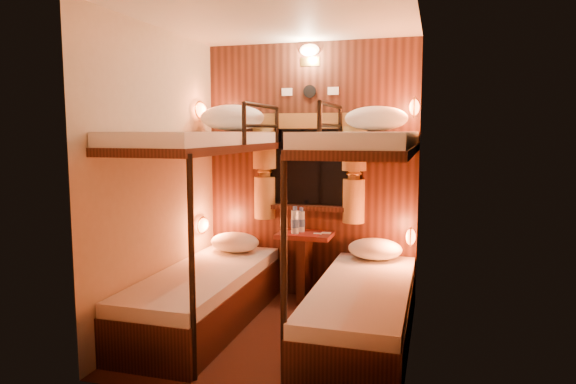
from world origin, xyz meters
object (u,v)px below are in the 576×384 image
(table, at_px, (305,258))
(bottle_right, at_px, (301,222))
(bunk_left, at_px, (204,258))
(bunk_right, at_px, (363,270))
(bottle_left, at_px, (295,222))

(table, xyz_separation_m, bottle_right, (-0.04, 0.03, 0.34))
(bunk_left, xyz_separation_m, bottle_right, (0.61, 0.81, 0.19))
(bunk_right, height_order, bottle_right, bunk_right)
(bunk_left, relative_size, table, 2.90)
(bottle_left, bearing_deg, bunk_left, -128.49)
(bunk_right, bearing_deg, bottle_right, 130.43)
(bottle_left, bearing_deg, bunk_right, -44.73)
(bottle_left, height_order, bottle_right, bottle_left)
(bunk_right, height_order, table, bunk_right)
(bottle_right, bearing_deg, table, -33.52)
(table, distance_m, bottle_left, 0.36)
(bottle_left, bearing_deg, table, 39.37)
(bunk_left, height_order, bottle_right, bunk_left)
(bunk_left, relative_size, bunk_right, 1.00)
(bunk_right, bearing_deg, bottle_left, 135.27)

